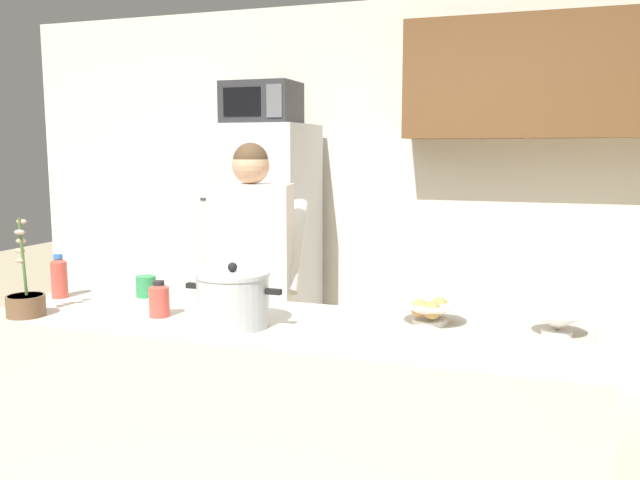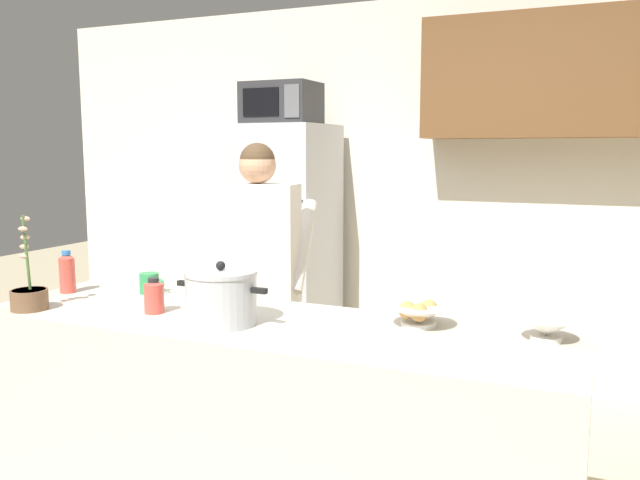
# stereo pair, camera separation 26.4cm
# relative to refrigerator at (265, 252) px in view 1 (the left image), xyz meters

# --- Properties ---
(back_wall_unit) EXTENTS (6.00, 0.48, 2.60)m
(back_wall_unit) POSITION_rel_refrigerator_xyz_m (1.12, 0.40, 0.59)
(back_wall_unit) COLOR silver
(back_wall_unit) RESTS_ON ground
(kitchen_island) EXTENTS (2.39, 0.68, 0.92)m
(kitchen_island) POSITION_rel_refrigerator_xyz_m (0.85, -1.85, -0.42)
(kitchen_island) COLOR beige
(kitchen_island) RESTS_ON ground
(refrigerator) EXTENTS (0.64, 0.68, 1.75)m
(refrigerator) POSITION_rel_refrigerator_xyz_m (0.00, 0.00, 0.00)
(refrigerator) COLOR #B7BABF
(refrigerator) RESTS_ON ground
(microwave) EXTENTS (0.48, 0.37, 0.28)m
(microwave) POSITION_rel_refrigerator_xyz_m (0.00, -0.02, 1.02)
(microwave) COLOR #2D2D30
(microwave) RESTS_ON refrigerator
(person_near_pot) EXTENTS (0.54, 0.47, 1.62)m
(person_near_pot) POSITION_rel_refrigerator_xyz_m (0.40, -1.08, 0.13)
(person_near_pot) COLOR #726656
(person_near_pot) RESTS_ON ground
(cooking_pot) EXTENTS (0.39, 0.28, 0.25)m
(cooking_pot) POSITION_rel_refrigerator_xyz_m (0.72, -1.95, 0.15)
(cooking_pot) COLOR silver
(cooking_pot) RESTS_ON kitchen_island
(coffee_mug) EXTENTS (0.13, 0.09, 0.10)m
(coffee_mug) POSITION_rel_refrigerator_xyz_m (0.12, -1.63, 0.09)
(coffee_mug) COLOR #2D8C4C
(coffee_mug) RESTS_ON kitchen_island
(bread_bowl) EXTENTS (0.25, 0.25, 0.10)m
(bread_bowl) POSITION_rel_refrigerator_xyz_m (1.42, -1.68, 0.09)
(bread_bowl) COLOR white
(bread_bowl) RESTS_ON kitchen_island
(empty_bowl) EXTENTS (0.20, 0.20, 0.08)m
(empty_bowl) POSITION_rel_refrigerator_xyz_m (1.88, -1.69, 0.09)
(empty_bowl) COLOR white
(empty_bowl) RESTS_ON kitchen_island
(bottle_near_edge) EXTENTS (0.07, 0.07, 0.20)m
(bottle_near_edge) POSITION_rel_refrigerator_xyz_m (-0.24, -1.77, 0.14)
(bottle_near_edge) COLOR #D84C3F
(bottle_near_edge) RESTS_ON kitchen_island
(bottle_mid_counter) EXTENTS (0.08, 0.08, 0.15)m
(bottle_mid_counter) POSITION_rel_refrigerator_xyz_m (0.37, -1.92, 0.12)
(bottle_mid_counter) COLOR #D84C3F
(bottle_mid_counter) RESTS_ON kitchen_island
(potted_orchid) EXTENTS (0.15, 0.15, 0.40)m
(potted_orchid) POSITION_rel_refrigerator_xyz_m (-0.14, -2.08, 0.11)
(potted_orchid) COLOR brown
(potted_orchid) RESTS_ON kitchen_island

